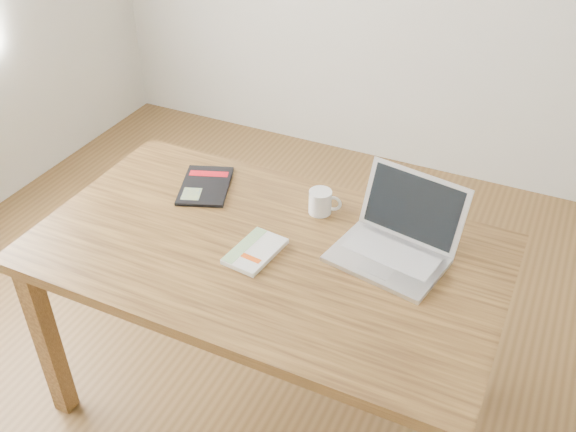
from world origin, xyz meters
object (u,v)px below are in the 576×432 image
at_px(white_guidebook, 255,251).
at_px(black_guidebook, 205,186).
at_px(desk, 266,269).
at_px(laptop, 396,240).
at_px(coffee_mug, 321,202).

height_order(white_guidebook, black_guidebook, white_guidebook).
distance_m(desk, black_guidebook, 0.43).
bearing_deg(laptop, white_guidebook, -143.40).
bearing_deg(white_guidebook, black_guidebook, 149.54).
relative_size(black_guidebook, laptop, 0.76).
relative_size(black_guidebook, coffee_mug, 2.63).
bearing_deg(white_guidebook, desk, 74.58).
distance_m(white_guidebook, coffee_mug, 0.31).
bearing_deg(desk, coffee_mug, 72.10).
xyz_separation_m(black_guidebook, laptop, (0.74, -0.07, 0.04)).
height_order(black_guidebook, laptop, laptop).
bearing_deg(laptop, black_guidebook, -174.36).
relative_size(laptop, coffee_mug, 3.45).
xyz_separation_m(white_guidebook, coffee_mug, (0.10, 0.30, 0.04)).
height_order(desk, laptop, laptop).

